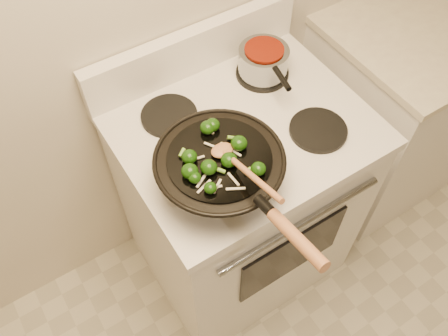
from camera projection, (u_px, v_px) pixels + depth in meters
stove at (239, 199)px, 1.85m from camera, size 0.78×0.67×1.08m
counter_unit at (399, 107)px, 2.16m from camera, size 0.76×0.62×0.91m
wok at (220, 169)px, 1.29m from camera, size 0.36×0.60×0.20m
stirfry at (215, 156)px, 1.24m from camera, size 0.20×0.24×0.04m
wooden_spoon at (238, 164)px, 1.20m from camera, size 0.06×0.28×0.11m
saucepan at (264, 61)px, 1.56m from camera, size 0.17×0.27×0.10m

